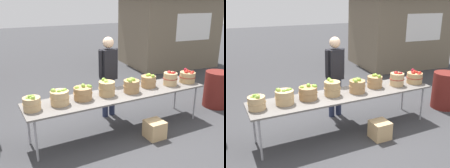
% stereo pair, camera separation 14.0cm
% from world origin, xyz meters
% --- Properties ---
extents(ground_plane, '(40.00, 40.00, 0.00)m').
position_xyz_m(ground_plane, '(0.00, 0.00, 0.00)').
color(ground_plane, '#38383A').
extents(market_table, '(3.50, 0.76, 0.75)m').
position_xyz_m(market_table, '(0.00, 0.00, 0.72)').
color(market_table, slate).
rests_on(market_table, ground).
extents(apple_basket_green_0, '(0.29, 0.29, 0.26)m').
position_xyz_m(apple_basket_green_0, '(-1.59, -0.00, 0.87)').
color(apple_basket_green_0, tan).
rests_on(apple_basket_green_0, market_table).
extents(apple_basket_green_1, '(0.33, 0.33, 0.28)m').
position_xyz_m(apple_basket_green_1, '(-1.13, 0.02, 0.88)').
color(apple_basket_green_1, tan).
rests_on(apple_basket_green_1, market_table).
extents(apple_basket_green_2, '(0.34, 0.34, 0.27)m').
position_xyz_m(apple_basket_green_2, '(-0.70, 0.05, 0.87)').
color(apple_basket_green_2, '#A87F51').
rests_on(apple_basket_green_2, market_table).
extents(apple_basket_green_3, '(0.31, 0.31, 0.31)m').
position_xyz_m(apple_basket_green_3, '(-0.25, 0.04, 0.89)').
color(apple_basket_green_3, tan).
rests_on(apple_basket_green_3, market_table).
extents(apple_basket_green_4, '(0.31, 0.31, 0.29)m').
position_xyz_m(apple_basket_green_4, '(0.23, -0.03, 0.88)').
color(apple_basket_green_4, '#A87F51').
rests_on(apple_basket_green_4, market_table).
extents(apple_basket_green_5, '(0.31, 0.31, 0.28)m').
position_xyz_m(apple_basket_green_5, '(0.70, 0.07, 0.87)').
color(apple_basket_green_5, '#A87F51').
rests_on(apple_basket_green_5, market_table).
extents(apple_basket_red_0, '(0.29, 0.29, 0.30)m').
position_xyz_m(apple_basket_red_0, '(1.16, -0.03, 0.89)').
color(apple_basket_red_0, tan).
rests_on(apple_basket_red_0, market_table).
extents(apple_basket_red_1, '(0.34, 0.34, 0.28)m').
position_xyz_m(apple_basket_red_1, '(1.60, -0.06, 0.87)').
color(apple_basket_red_1, tan).
rests_on(apple_basket_red_1, market_table).
extents(vendor_adult, '(0.45, 0.26, 1.70)m').
position_xyz_m(vendor_adult, '(0.12, 0.69, 1.00)').
color(vendor_adult, '#262D4C').
rests_on(vendor_adult, ground).
extents(food_kiosk, '(3.78, 3.24, 2.74)m').
position_xyz_m(food_kiosk, '(4.28, 3.89, 1.38)').
color(food_kiosk, '#726651').
rests_on(food_kiosk, ground).
extents(trash_barrel, '(0.57, 0.57, 0.83)m').
position_xyz_m(trash_barrel, '(2.59, -0.03, 0.42)').
color(trash_barrel, maroon).
rests_on(trash_barrel, ground).
extents(produce_crate, '(0.33, 0.33, 0.33)m').
position_xyz_m(produce_crate, '(0.43, -0.55, 0.16)').
color(produce_crate, tan).
rests_on(produce_crate, ground).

